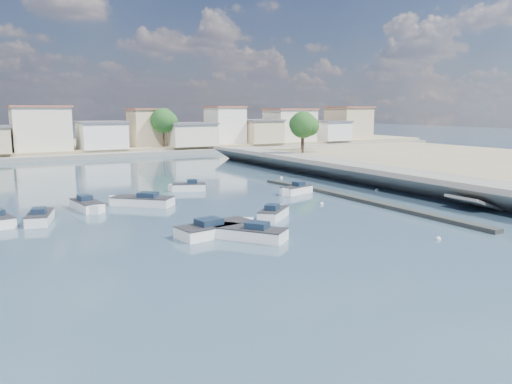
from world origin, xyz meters
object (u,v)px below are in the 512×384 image
motorboat_d (295,190)px  motorboat_g (88,206)px  motorboat_b (274,214)px  motorboat_c (140,201)px  motorboat_f (187,187)px  motorboat_a (247,234)px  motorboat_e (40,217)px  motorboat_h (219,229)px

motorboat_d → motorboat_g: bearing=174.9°
motorboat_b → motorboat_d: bearing=48.1°
motorboat_c → motorboat_f: same height
motorboat_a → motorboat_g: 17.85m
motorboat_e → motorboat_h: bearing=-44.5°
motorboat_g → motorboat_b: bearing=-40.7°
motorboat_c → motorboat_b: bearing=-53.6°
motorboat_e → motorboat_d: bearing=2.5°
motorboat_h → motorboat_b: bearing=22.5°
motorboat_h → motorboat_f: bearing=74.9°
motorboat_b → motorboat_h: 6.89m
motorboat_b → motorboat_g: size_ratio=0.77×
motorboat_d → motorboat_h: same height
motorboat_c → motorboat_h: size_ratio=0.88×
motorboat_d → motorboat_e: size_ratio=0.90×
motorboat_f → motorboat_g: 13.24m
motorboat_e → motorboat_f: 18.48m
motorboat_a → motorboat_g: same height
motorboat_b → motorboat_c: 13.88m
motorboat_e → motorboat_g: 5.29m
motorboat_a → motorboat_h: size_ratio=0.79×
motorboat_e → motorboat_f: same height
motorboat_b → motorboat_d: same height
motorboat_c → motorboat_e: bearing=-161.5°
motorboat_c → motorboat_e: 9.59m
motorboat_c → motorboat_d: (16.56, -1.90, -0.00)m
motorboat_b → motorboat_c: size_ratio=0.69×
motorboat_g → motorboat_f: bearing=25.9°
motorboat_d → motorboat_f: (-9.42, 7.70, 0.00)m
motorboat_c → motorboat_g: same height
motorboat_h → motorboat_a: bearing=-62.4°
motorboat_a → motorboat_c: (-3.02, 16.03, 0.00)m
motorboat_a → motorboat_b: bearing=43.0°
motorboat_a → motorboat_h: 2.50m
motorboat_c → motorboat_d: same height
motorboat_c → motorboat_h: (1.86, -13.82, -0.00)m
motorboat_a → motorboat_h: (-1.15, 2.21, -0.00)m
motorboat_f → motorboat_h: (-5.28, -19.62, 0.00)m
motorboat_a → motorboat_d: (13.54, 14.13, -0.00)m
motorboat_f → motorboat_h: same height
motorboat_b → motorboat_d: 12.47m
motorboat_a → motorboat_d: size_ratio=1.18×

